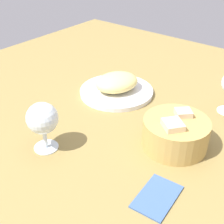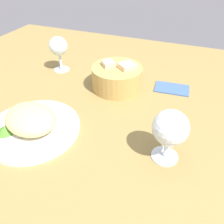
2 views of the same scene
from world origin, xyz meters
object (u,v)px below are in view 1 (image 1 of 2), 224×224
at_px(plate, 116,91).
at_px(wine_glass_near, 42,120).
at_px(bread_basket, 175,133).
at_px(folded_napkin, 157,196).

xyz_separation_m(plate, wine_glass_near, (0.33, 0.04, 0.08)).
relative_size(plate, wine_glass_near, 1.88).
height_order(bread_basket, wine_glass_near, wine_glass_near).
bearing_deg(plate, wine_glass_near, 6.34).
height_order(plate, wine_glass_near, wine_glass_near).
distance_m(bread_basket, wine_glass_near, 0.32).
bearing_deg(plate, bread_basket, 66.03).
bearing_deg(folded_napkin, plate, -136.01).
bearing_deg(wine_glass_near, folded_napkin, 96.32).
bearing_deg(wine_glass_near, bread_basket, 130.29).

